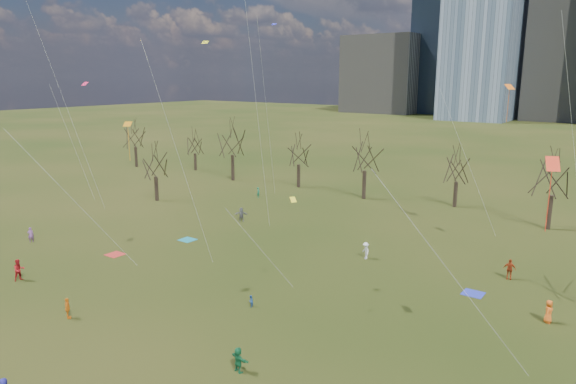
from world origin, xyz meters
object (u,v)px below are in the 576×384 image
Objects in this scene: blanket_crimson at (115,254)px; person_2 at (19,270)px; blanket_teal at (187,240)px; blanket_navy at (473,293)px; person_4 at (68,308)px.

person_2 reaches higher than blanket_crimson.
blanket_navy is (28.81, 3.79, 0.00)m from blanket_teal.
blanket_crimson is at bearing -160.23° from blanket_navy.
blanket_teal is 1.03× the size of person_4.
person_4 is at bearing -92.25° from person_2.
blanket_crimson is 8.84m from person_2.
person_2 reaches higher than blanket_navy.
blanket_navy is 30.94m from person_4.
person_4 is (-22.26, -21.47, 0.76)m from blanket_navy.
blanket_crimson is 0.85× the size of person_2.
blanket_crimson is (-31.10, -11.18, 0.00)m from blanket_navy.
blanket_crimson is 1.03× the size of person_4.
blanket_teal is at bearing -172.50° from blanket_navy.
blanket_navy is at bearing 7.50° from blanket_teal.
person_4 is at bearing -69.65° from blanket_teal.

